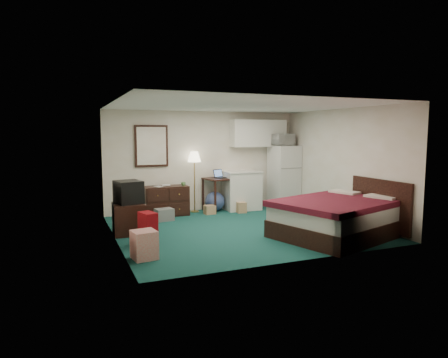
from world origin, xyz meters
name	(u,v)px	position (x,y,z in m)	size (l,w,h in m)	color
floor	(241,228)	(0.00, 0.00, 0.00)	(5.00, 4.50, 0.01)	#0D2F2B
ceiling	(241,106)	(0.00, 0.00, 2.50)	(5.00, 4.50, 0.01)	beige
walls	(241,168)	(0.00, 0.00, 1.25)	(5.01, 4.51, 2.50)	beige
mirror	(151,146)	(-1.35, 2.22, 1.65)	(0.80, 0.06, 1.00)	white
upper_cabinets	(258,133)	(1.45, 2.08, 1.95)	(1.50, 0.35, 0.70)	white
headboard	(380,204)	(2.46, -1.26, 0.55)	(0.06, 1.56, 1.00)	black
dresser	(166,201)	(-1.10, 1.86, 0.35)	(1.04, 0.47, 0.71)	black
floor_lamp	(194,182)	(-0.33, 2.05, 0.75)	(0.33, 0.33, 1.50)	gold
desk	(219,194)	(0.28, 1.93, 0.42)	(0.66, 0.66, 0.84)	black
exercise_ball	(215,201)	(0.18, 1.96, 0.25)	(0.49, 0.49, 0.49)	#394A81
kitchen_counter	(241,191)	(0.89, 1.91, 0.48)	(0.88, 0.67, 0.96)	white
fridge	(284,176)	(2.13, 1.88, 0.81)	(0.67, 0.67, 1.63)	silver
bed	(336,219)	(1.41, -1.26, 0.35)	(2.17, 1.69, 0.69)	#47081D
tv_stand	(129,218)	(-2.20, 0.46, 0.30)	(0.60, 0.65, 0.60)	black
suitcase	(148,228)	(-2.00, -0.44, 0.29)	(0.22, 0.35, 0.57)	#810702
retail_box	(144,245)	(-2.23, -1.24, 0.22)	(0.36, 0.36, 0.45)	beige
file_bin	(164,215)	(-1.28, 1.34, 0.14)	(0.39, 0.29, 0.27)	slate
cardboard_box_a	(210,210)	(-0.08, 1.64, 0.11)	(0.25, 0.21, 0.21)	#9D7D64
cardboard_box_b	(241,207)	(0.71, 1.53, 0.13)	(0.22, 0.26, 0.26)	#9D7D64
laptop	(221,174)	(0.33, 1.91, 0.94)	(0.30, 0.25, 0.21)	black
crt_tv	(128,192)	(-2.19, 0.48, 0.82)	(0.48, 0.51, 0.44)	black
microwave	(283,138)	(2.05, 1.84, 1.82)	(0.57, 0.32, 0.39)	silver
book_a	(156,183)	(-1.36, 1.76, 0.81)	(0.15, 0.02, 0.20)	#9D7D64
book_b	(162,181)	(-1.17, 1.95, 0.83)	(0.18, 0.02, 0.25)	#9D7D64
mug	(183,184)	(-0.70, 1.76, 0.76)	(0.11, 0.09, 0.11)	#518044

